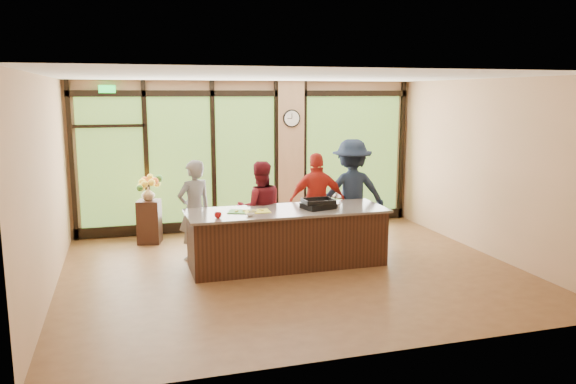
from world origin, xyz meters
TOP-DOWN VIEW (x-y plane):
  - floor at (0.00, 0.00)m, footprint 7.00×7.00m
  - ceiling at (0.00, 0.00)m, footprint 7.00×7.00m
  - back_wall at (0.00, 3.00)m, footprint 7.00×0.00m
  - left_wall at (-3.50, 0.00)m, footprint 0.00×6.00m
  - right_wall at (3.50, 0.00)m, footprint 0.00×6.00m
  - window_wall at (0.16, 2.95)m, footprint 6.90×0.12m
  - island_base at (0.00, 0.30)m, footprint 3.10×1.00m
  - countertop at (0.00, 0.30)m, footprint 3.20×1.10m
  - wall_clock at (0.85, 2.87)m, footprint 0.36×0.04m
  - cook_left at (-1.38, 1.05)m, footprint 0.73×0.62m
  - cook_midleft at (-0.28, 0.98)m, footprint 0.85×0.69m
  - cook_midright at (0.77, 1.05)m, footprint 1.06×0.53m
  - cook_right at (1.45, 1.11)m, footprint 1.35×0.90m
  - roasting_pan at (0.51, 0.25)m, footprint 0.57×0.49m
  - mixing_bowl at (0.72, 0.27)m, footprint 0.39×0.39m
  - cutting_board_left at (-0.74, 0.32)m, footprint 0.49×0.43m
  - cutting_board_center at (-0.50, 0.28)m, footprint 0.41×0.32m
  - cutting_board_right at (0.62, 0.52)m, footprint 0.48×0.38m
  - prep_bowl_near at (-0.58, 0.23)m, footprint 0.18×0.18m
  - prep_bowl_mid at (-0.66, 0.01)m, footprint 0.16×0.16m
  - prep_bowl_far at (0.62, 0.43)m, footprint 0.17×0.17m
  - red_ramekin at (-1.16, -0.00)m, footprint 0.14×0.14m
  - flower_stand at (-2.07, 2.35)m, footprint 0.49×0.49m
  - flower_vase at (-2.07, 2.35)m, footprint 0.29×0.29m
  - bar_cart at (1.72, 2.04)m, footprint 0.70×0.52m

SIDE VIEW (x-z plane):
  - floor at x=0.00m, z-range 0.00..0.00m
  - flower_stand at x=-2.07m, z-range 0.00..0.81m
  - island_base at x=0.00m, z-range 0.00..0.88m
  - bar_cart at x=1.72m, z-range 0.08..0.93m
  - cook_midleft at x=-0.28m, z-range 0.00..1.63m
  - cook_left at x=-1.38m, z-range 0.00..1.68m
  - cook_midright at x=0.77m, z-range 0.00..1.73m
  - countertop at x=0.00m, z-range 0.88..0.92m
  - cutting_board_left at x=-0.74m, z-range 0.92..0.93m
  - cutting_board_center at x=-0.50m, z-range 0.92..0.93m
  - cutting_board_right at x=0.62m, z-range 0.92..0.93m
  - flower_vase at x=-2.07m, z-range 0.81..1.05m
  - prep_bowl_far at x=0.62m, z-range 0.92..0.95m
  - prep_bowl_mid at x=-0.66m, z-range 0.92..0.96m
  - prep_bowl_near at x=-0.58m, z-range 0.92..0.96m
  - mixing_bowl at x=0.72m, z-range 0.92..1.00m
  - red_ramekin at x=-1.16m, z-range 0.92..1.01m
  - roasting_pan at x=0.51m, z-range 0.92..1.01m
  - cook_right at x=1.45m, z-range 0.00..1.95m
  - window_wall at x=0.16m, z-range -0.11..2.89m
  - back_wall at x=0.00m, z-range -2.00..5.00m
  - left_wall at x=-3.50m, z-range -1.50..4.50m
  - right_wall at x=3.50m, z-range -1.50..4.50m
  - wall_clock at x=0.85m, z-range 2.07..2.43m
  - ceiling at x=0.00m, z-range 3.00..3.00m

